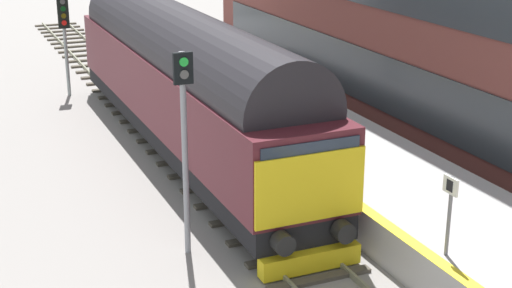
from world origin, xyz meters
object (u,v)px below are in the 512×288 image
(platform_number_sign, at_px, (450,203))
(waiting_passenger, at_px, (268,65))
(diesel_locomotive, at_px, (184,78))
(signal_post_mid, at_px, (65,31))
(signal_post_near, at_px, (185,133))

(platform_number_sign, distance_m, waiting_passenger, 13.52)
(diesel_locomotive, height_order, platform_number_sign, diesel_locomotive)
(signal_post_mid, bearing_deg, signal_post_near, -90.00)
(diesel_locomotive, distance_m, waiting_passenger, 4.73)
(signal_post_near, bearing_deg, diesel_locomotive, 72.06)
(diesel_locomotive, height_order, waiting_passenger, diesel_locomotive)
(waiting_passenger, bearing_deg, diesel_locomotive, 111.75)
(signal_post_near, distance_m, platform_number_sign, 5.97)
(signal_post_mid, relative_size, platform_number_sign, 2.36)
(diesel_locomotive, height_order, signal_post_mid, diesel_locomotive)
(platform_number_sign, bearing_deg, waiting_passenger, 81.59)
(signal_post_mid, height_order, platform_number_sign, signal_post_mid)
(signal_post_mid, relative_size, waiting_passenger, 2.48)
(diesel_locomotive, xyz_separation_m, waiting_passenger, (4.02, 2.44, -0.49))
(signal_post_near, distance_m, signal_post_mid, 15.42)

